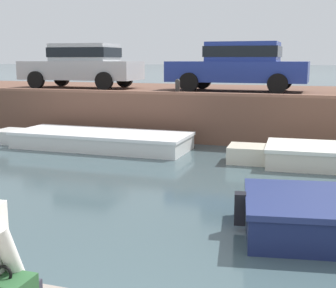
% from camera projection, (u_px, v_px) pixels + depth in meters
% --- Properties ---
extents(ground_plane, '(400.00, 400.00, 0.00)m').
position_uv_depth(ground_plane, '(213.00, 200.00, 8.10)').
color(ground_plane, '#3D5156').
extents(far_quay_wall, '(60.00, 6.00, 1.40)m').
position_uv_depth(far_quay_wall, '(267.00, 111.00, 15.62)').
color(far_quay_wall, brown).
rests_on(far_quay_wall, ground).
extents(far_wall_coping, '(60.00, 0.24, 0.08)m').
position_uv_depth(far_wall_coping, '(256.00, 95.00, 12.79)').
color(far_wall_coping, brown).
rests_on(far_wall_coping, far_quay_wall).
extents(boat_moored_west_white, '(5.80, 1.82, 0.45)m').
position_uv_depth(boat_moored_west_white, '(94.00, 140.00, 12.85)').
color(boat_moored_west_white, white).
rests_on(boat_moored_west_white, ground).
extents(car_leftmost_silver, '(4.20, 1.90, 1.54)m').
position_uv_depth(car_leftmost_silver, '(82.00, 64.00, 16.51)').
color(car_leftmost_silver, '#B7BABC').
rests_on(car_leftmost_silver, far_quay_wall).
extents(car_left_inner_blue, '(4.39, 1.92, 1.54)m').
position_uv_depth(car_left_inner_blue, '(239.00, 64.00, 14.81)').
color(car_left_inner_blue, '#233893').
rests_on(car_left_inner_blue, far_quay_wall).
extents(mooring_bollard_mid, '(0.15, 0.15, 0.45)m').
position_uv_depth(mooring_bollard_mid, '(178.00, 86.00, 13.58)').
color(mooring_bollard_mid, '#2D2B28').
rests_on(mooring_bollard_mid, far_quay_wall).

